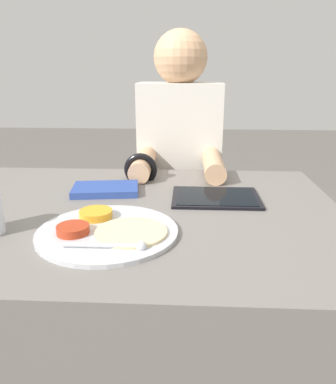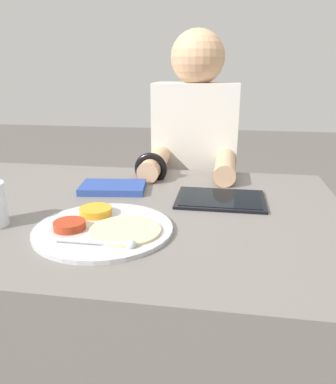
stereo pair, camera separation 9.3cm
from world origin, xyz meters
The scene contains 5 objects.
dining_table centered at (0.00, 0.00, 0.36)m, with size 1.23×0.82×0.72m.
thali_tray centered at (0.03, -0.15, 0.73)m, with size 0.32×0.32×0.03m.
red_notebook centered at (-0.04, 0.14, 0.73)m, with size 0.21×0.15×0.02m.
tablet_device centered at (0.29, 0.10, 0.73)m, with size 0.25×0.18×0.01m.
person_diner centered at (0.17, 0.58, 0.59)m, with size 0.34×0.48×1.22m.
Camera 1 is at (0.20, -0.91, 1.08)m, focal length 35.00 mm.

